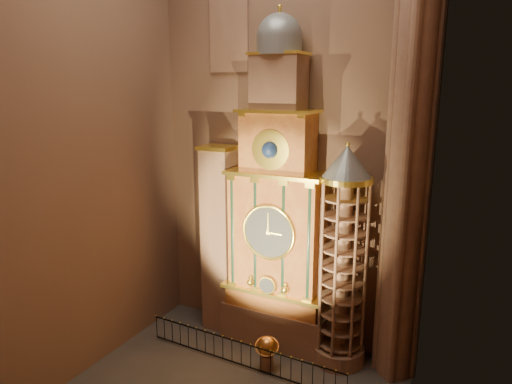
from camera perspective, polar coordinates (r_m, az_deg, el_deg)
The scene contains 10 objects.
wall_back at distance 22.97m, azimuth 3.84°, elevation 7.58°, with size 22.00×22.00×0.00m, color brown.
wall_left at distance 22.04m, azimuth -19.85°, elevation 6.61°, with size 22.00×22.00×0.00m, color brown.
wall_right at distance 15.32m, azimuth 19.31°, elevation 4.16°, with size 22.00×22.00×0.00m, color brown.
astronomical_clock at distance 22.86m, azimuth 2.65°, elevation -3.49°, with size 5.60×2.41×16.70m.
portrait_tower at distance 24.86m, azimuth -4.57°, elevation -5.84°, with size 1.80×1.60×10.20m.
stair_turret at distance 21.95m, azimuth 10.76°, elevation -8.31°, with size 2.50×2.50×10.80m.
gothic_pier at distance 20.36m, azimuth 18.77°, elevation 6.22°, with size 2.04×2.04×22.00m.
stained_glass_window at distance 24.46m, azimuth -3.43°, elevation 20.83°, with size 2.20×0.14×5.20m.
celestial_globe at distance 22.87m, azimuth 1.37°, elevation -19.13°, with size 1.48×1.44×1.67m.
iron_railing at distance 23.19m, azimuth -1.86°, elevation -19.58°, with size 10.46×0.40×1.24m.
Camera 1 is at (8.96, -15.04, 13.16)m, focal length 32.00 mm.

